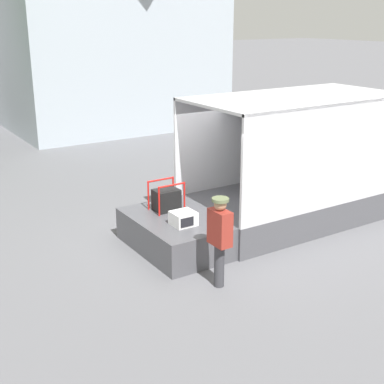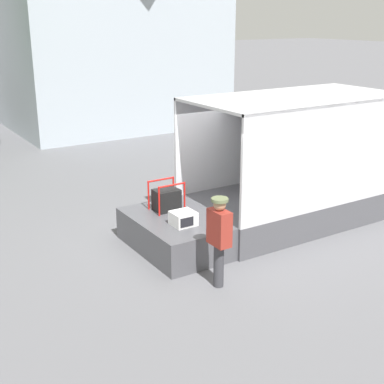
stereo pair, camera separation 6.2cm
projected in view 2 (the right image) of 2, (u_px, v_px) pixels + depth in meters
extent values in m
plane|color=slate|center=(205.00, 241.00, 11.25)|extent=(160.00, 160.00, 0.00)
cube|color=#4C4C51|center=(291.00, 205.00, 12.36)|extent=(4.80, 2.44, 0.66)
cube|color=silver|center=(261.00, 136.00, 12.87)|extent=(4.80, 0.06, 2.19)
cube|color=silver|center=(335.00, 157.00, 10.96)|extent=(4.80, 0.06, 2.19)
cube|color=silver|center=(367.00, 133.00, 13.12)|extent=(0.06, 2.44, 2.19)
cube|color=silver|center=(298.00, 97.00, 11.58)|extent=(4.80, 2.44, 0.06)
cylinder|color=#3370B2|center=(255.00, 191.00, 11.76)|extent=(0.26, 0.26, 0.33)
cube|color=#B2A893|center=(332.00, 190.00, 11.94)|extent=(0.44, 0.32, 0.27)
cube|color=#2D7F33|center=(306.00, 199.00, 11.23)|extent=(0.44, 0.32, 0.35)
cube|color=#2D7F33|center=(344.00, 186.00, 12.16)|extent=(0.44, 0.32, 0.30)
cube|color=#4C4C51|center=(174.00, 233.00, 10.78)|extent=(1.48, 2.32, 0.66)
cube|color=white|center=(183.00, 218.00, 10.28)|extent=(0.44, 0.41, 0.27)
cube|color=black|center=(187.00, 222.00, 10.09)|extent=(0.28, 0.01, 0.18)
cube|color=black|center=(167.00, 200.00, 11.05)|extent=(0.51, 0.39, 0.45)
cylinder|color=slate|center=(175.00, 197.00, 11.14)|extent=(0.19, 0.22, 0.22)
cylinder|color=red|center=(159.00, 201.00, 10.69)|extent=(0.04, 0.04, 0.62)
cylinder|color=red|center=(185.00, 196.00, 10.99)|extent=(0.04, 0.04, 0.62)
cylinder|color=red|center=(149.00, 195.00, 11.05)|extent=(0.04, 0.04, 0.62)
cylinder|color=red|center=(173.00, 191.00, 11.35)|extent=(0.04, 0.04, 0.62)
cylinder|color=red|center=(172.00, 185.00, 10.75)|extent=(0.60, 0.04, 0.04)
cylinder|color=red|center=(161.00, 180.00, 11.11)|extent=(0.60, 0.04, 0.04)
cylinder|color=#38383D|center=(219.00, 265.00, 9.25)|extent=(0.18, 0.18, 0.79)
cube|color=maroon|center=(219.00, 228.00, 9.02)|extent=(0.24, 0.44, 0.62)
sphere|color=tan|center=(220.00, 204.00, 8.89)|extent=(0.22, 0.22, 0.22)
cylinder|color=#606B47|center=(220.00, 200.00, 8.87)|extent=(0.29, 0.29, 0.05)
cube|color=#A8B2BC|center=(103.00, 38.00, 22.96)|extent=(8.44, 7.59, 7.25)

